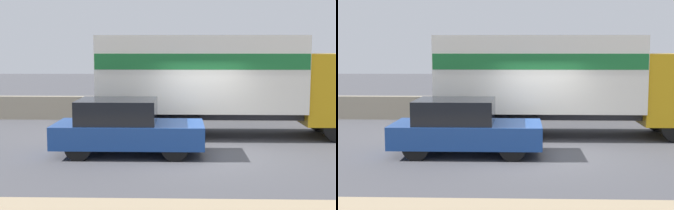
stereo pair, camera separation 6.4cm
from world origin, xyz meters
The scene contains 4 objects.
ground_plane centered at (0.00, 0.00, 0.00)m, with size 80.00×80.00×0.00m, color #47474C.
stone_wall_backdrop centered at (0.00, 6.18, 0.46)m, with size 60.00×0.35×0.93m.
box_truck centered at (0.67, 2.72, 1.92)m, with size 8.38×2.41×3.23m.
car_hatchback centered at (-2.14, -0.07, 0.74)m, with size 3.96×1.71×1.49m.
Camera 1 is at (-0.66, -12.37, 2.83)m, focal length 50.00 mm.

